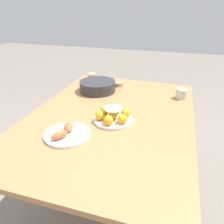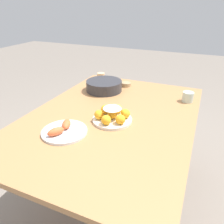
{
  "view_description": "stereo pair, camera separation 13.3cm",
  "coord_description": "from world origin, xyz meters",
  "px_view_note": "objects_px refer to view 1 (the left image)",
  "views": [
    {
      "loc": [
        -1.17,
        -0.36,
        1.4
      ],
      "look_at": [
        -0.03,
        -0.02,
        0.8
      ],
      "focal_mm": 35.0,
      "sensor_mm": 36.0,
      "label": 1
    },
    {
      "loc": [
        -1.13,
        -0.49,
        1.4
      ],
      "look_at": [
        -0.03,
        -0.02,
        0.8
      ],
      "focal_mm": 35.0,
      "sensor_mm": 36.0,
      "label": 2
    }
  ],
  "objects_px": {
    "sauce_bowl": "(118,84)",
    "seafood_platter": "(67,133)",
    "serving_bowl": "(98,86)",
    "cup_far": "(92,77)",
    "dining_table": "(111,127)",
    "cake_plate": "(113,116)",
    "cup_near": "(181,94)"
  },
  "relations": [
    {
      "from": "serving_bowl",
      "to": "cup_far",
      "type": "xyz_separation_m",
      "value": [
        0.24,
        0.14,
        -0.01
      ]
    },
    {
      "from": "serving_bowl",
      "to": "cup_near",
      "type": "height_order",
      "value": "serving_bowl"
    },
    {
      "from": "dining_table",
      "to": "cup_far",
      "type": "xyz_separation_m",
      "value": [
        0.61,
        0.37,
        0.12
      ]
    },
    {
      "from": "dining_table",
      "to": "seafood_platter",
      "type": "height_order",
      "value": "seafood_platter"
    },
    {
      "from": "seafood_platter",
      "to": "cake_plate",
      "type": "bearing_deg",
      "value": -39.61
    },
    {
      "from": "dining_table",
      "to": "sauce_bowl",
      "type": "bearing_deg",
      "value": 10.47
    },
    {
      "from": "serving_bowl",
      "to": "cup_far",
      "type": "relative_size",
      "value": 4.18
    },
    {
      "from": "sauce_bowl",
      "to": "cup_far",
      "type": "xyz_separation_m",
      "value": [
        0.07,
        0.27,
        0.01
      ]
    },
    {
      "from": "serving_bowl",
      "to": "sauce_bowl",
      "type": "distance_m",
      "value": 0.21
    },
    {
      "from": "dining_table",
      "to": "seafood_platter",
      "type": "bearing_deg",
      "value": 152.23
    },
    {
      "from": "sauce_bowl",
      "to": "seafood_platter",
      "type": "relative_size",
      "value": 0.33
    },
    {
      "from": "dining_table",
      "to": "cup_near",
      "type": "bearing_deg",
      "value": -45.62
    },
    {
      "from": "cake_plate",
      "to": "serving_bowl",
      "type": "bearing_deg",
      "value": 30.66
    },
    {
      "from": "serving_bowl",
      "to": "cup_near",
      "type": "relative_size",
      "value": 3.68
    },
    {
      "from": "seafood_platter",
      "to": "cup_far",
      "type": "xyz_separation_m",
      "value": [
        0.9,
        0.21,
        0.02
      ]
    },
    {
      "from": "serving_bowl",
      "to": "seafood_platter",
      "type": "distance_m",
      "value": 0.67
    },
    {
      "from": "cup_near",
      "to": "cup_far",
      "type": "relative_size",
      "value": 1.14
    },
    {
      "from": "cake_plate",
      "to": "dining_table",
      "type": "bearing_deg",
      "value": 25.41
    },
    {
      "from": "dining_table",
      "to": "cup_near",
      "type": "distance_m",
      "value": 0.6
    },
    {
      "from": "dining_table",
      "to": "cake_plate",
      "type": "xyz_separation_m",
      "value": [
        -0.07,
        -0.03,
        0.12
      ]
    },
    {
      "from": "seafood_platter",
      "to": "cup_near",
      "type": "bearing_deg",
      "value": -39.08
    },
    {
      "from": "sauce_bowl",
      "to": "cup_far",
      "type": "height_order",
      "value": "cup_far"
    },
    {
      "from": "serving_bowl",
      "to": "seafood_platter",
      "type": "bearing_deg",
      "value": -174.2
    },
    {
      "from": "cup_near",
      "to": "dining_table",
      "type": "bearing_deg",
      "value": 134.38
    },
    {
      "from": "cup_far",
      "to": "serving_bowl",
      "type": "bearing_deg",
      "value": -148.95
    },
    {
      "from": "cake_plate",
      "to": "sauce_bowl",
      "type": "xyz_separation_m",
      "value": [
        0.6,
        0.13,
        -0.02
      ]
    },
    {
      "from": "dining_table",
      "to": "serving_bowl",
      "type": "distance_m",
      "value": 0.45
    },
    {
      "from": "dining_table",
      "to": "serving_bowl",
      "type": "relative_size",
      "value": 5.01
    },
    {
      "from": "cup_near",
      "to": "cup_far",
      "type": "height_order",
      "value": "cup_near"
    },
    {
      "from": "cup_far",
      "to": "seafood_platter",
      "type": "bearing_deg",
      "value": -166.81
    },
    {
      "from": "sauce_bowl",
      "to": "cake_plate",
      "type": "bearing_deg",
      "value": -167.7
    },
    {
      "from": "cake_plate",
      "to": "serving_bowl",
      "type": "relative_size",
      "value": 0.84
    }
  ]
}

